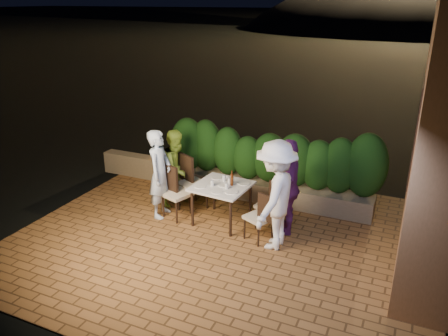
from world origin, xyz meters
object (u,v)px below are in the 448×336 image
Objects in this scene: parapet_lamp at (160,157)px; diner_blue at (160,174)px; chair_left_front at (177,193)px; chair_right_front at (259,216)px; bowl at (226,179)px; chair_left_back at (193,183)px; diner_white at (275,195)px; dining_table at (222,204)px; diner_purple at (288,187)px; chair_right_back at (270,204)px; beer_bottle at (232,178)px; diner_green at (177,167)px.

diner_blue is at bearing -57.72° from parapet_lamp.
chair_right_front is at bearing 13.21° from chair_left_front.
chair_left_back is at bearing 175.22° from bowl.
chair_left_back is 0.62× the size of diner_blue.
diner_white is (0.30, -0.09, 0.48)m from chair_right_front.
diner_blue is at bearing -169.89° from dining_table.
chair_left_front is 1.12× the size of chair_right_front.
dining_table is 6.82× the size of parapet_lamp.
parapet_lamp is at bearing -3.56° from chair_right_front.
bowl is at bearing -110.66° from diner_purple.
chair_right_front is 0.53× the size of diner_blue.
parapet_lamp is (-2.08, 1.01, -0.20)m from bowl.
chair_left_back is (-0.79, 0.34, 0.15)m from dining_table.
bowl is at bearing 46.26° from chair_left_front.
chair_left_front is (-0.86, -0.15, 0.13)m from dining_table.
chair_left_front is 7.18× the size of parapet_lamp.
chair_left_back is at bearing -110.73° from diner_purple.
bowl is at bearing -25.97° from parapet_lamp.
chair_right_back is at bearing -68.98° from chair_right_front.
diner_blue is at bearing -96.82° from diner_purple.
chair_right_front is 0.52× the size of diner_purple.
chair_left_front is at bearing -48.74° from parapet_lamp.
diner_purple reaches higher than diner_blue.
diner_white reaches higher than dining_table.
dining_table is 1.29m from diner_blue.
diner_blue is at bearing 21.84° from chair_right_front.
dining_table is 1.02× the size of chair_right_back.
chair_right_front is 6.39× the size of parapet_lamp.
diner_blue is 2.40m from diner_purple.
chair_right_front is (0.88, -0.59, -0.32)m from bowl.
beer_bottle is 2.03× the size of parapet_lamp.
dining_table is at bearing 21.81° from chair_right_back.
beer_bottle is 0.17× the size of diner_blue.
chair_right_back is 2.07m from diner_green.
chair_left_front is 2.10m from diner_purple.
bowl is 1.24m from diner_purple.
diner_white reaches higher than diner_blue.
chair_left_front reaches higher than chair_right_back.
diner_white is at bearing 6.37° from chair_left_back.
chair_right_back is (0.03, 0.49, 0.02)m from chair_right_front.
chair_right_back reaches higher than chair_right_front.
chair_left_back is 0.75m from diner_blue.
chair_right_front is 0.58m from diner_white.
chair_left_back is at bearing -35.46° from parapet_lamp.
bowl is 1.38m from diner_white.
diner_blue is 12.18× the size of parapet_lamp.
chair_right_front is (1.70, -0.16, -0.06)m from chair_left_front.
diner_blue is (-0.32, -0.06, 0.35)m from chair_left_front.
bowl is (-0.21, 0.20, -0.12)m from beer_bottle.
bowl is 1.24m from diner_blue.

